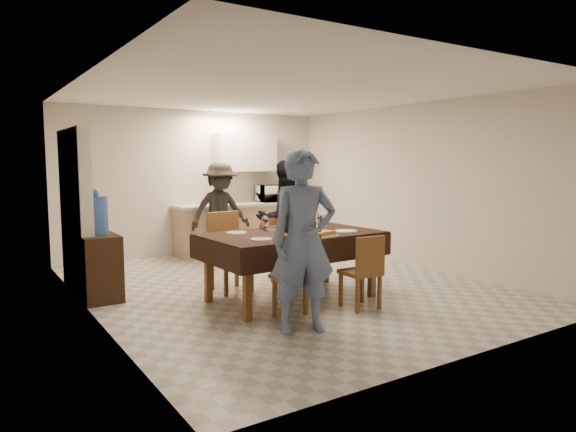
% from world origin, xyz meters
% --- Properties ---
extents(floor, '(5.00, 6.00, 0.02)m').
position_xyz_m(floor, '(0.00, 0.00, 0.00)').
color(floor, '#BABAB5').
rests_on(floor, ground).
extents(ceiling, '(5.00, 6.00, 0.02)m').
position_xyz_m(ceiling, '(0.00, 0.00, 2.60)').
color(ceiling, white).
rests_on(ceiling, wall_back).
extents(wall_back, '(5.00, 0.02, 2.60)m').
position_xyz_m(wall_back, '(0.00, 3.00, 1.30)').
color(wall_back, beige).
rests_on(wall_back, floor).
extents(wall_front, '(5.00, 0.02, 2.60)m').
position_xyz_m(wall_front, '(0.00, -3.00, 1.30)').
color(wall_front, beige).
rests_on(wall_front, floor).
extents(wall_left, '(0.02, 6.00, 2.60)m').
position_xyz_m(wall_left, '(-2.50, 0.00, 1.30)').
color(wall_left, beige).
rests_on(wall_left, floor).
extents(wall_right, '(0.02, 6.00, 2.60)m').
position_xyz_m(wall_right, '(2.50, 0.00, 1.30)').
color(wall_right, beige).
rests_on(wall_right, floor).
extents(stub_partition, '(0.15, 1.40, 2.10)m').
position_xyz_m(stub_partition, '(-2.42, 1.20, 1.05)').
color(stub_partition, silver).
rests_on(stub_partition, floor).
extents(kitchen_base_cabinet, '(2.20, 0.60, 0.86)m').
position_xyz_m(kitchen_base_cabinet, '(0.60, 2.68, 0.43)').
color(kitchen_base_cabinet, tan).
rests_on(kitchen_base_cabinet, floor).
extents(kitchen_worktop, '(2.24, 0.64, 0.05)m').
position_xyz_m(kitchen_worktop, '(0.60, 2.68, 0.89)').
color(kitchen_worktop, '#B9B8B3').
rests_on(kitchen_worktop, kitchen_base_cabinet).
extents(upper_cabinet, '(1.20, 0.34, 0.70)m').
position_xyz_m(upper_cabinet, '(0.90, 2.82, 1.85)').
color(upper_cabinet, white).
rests_on(upper_cabinet, wall_back).
extents(dining_table, '(2.16, 1.31, 0.83)m').
position_xyz_m(dining_table, '(-0.28, -0.60, 0.79)').
color(dining_table, black).
rests_on(dining_table, floor).
extents(chair_near_left, '(0.54, 0.55, 0.52)m').
position_xyz_m(chair_near_left, '(-0.73, -1.44, 0.58)').
color(chair_near_left, brown).
rests_on(chair_near_left, floor).
extents(chair_near_right, '(0.41, 0.41, 0.46)m').
position_xyz_m(chair_near_right, '(0.17, -1.43, 0.52)').
color(chair_near_right, brown).
rests_on(chair_near_right, floor).
extents(chair_far_left, '(0.49, 0.49, 0.55)m').
position_xyz_m(chair_far_left, '(-0.73, 0.05, 0.63)').
color(chair_far_left, brown).
rests_on(chair_far_left, floor).
extents(chair_far_right, '(0.51, 0.51, 0.49)m').
position_xyz_m(chair_far_right, '(0.17, 0.07, 0.55)').
color(chair_far_right, brown).
rests_on(chair_far_right, floor).
extents(console, '(0.43, 0.87, 0.80)m').
position_xyz_m(console, '(-2.28, 0.75, 0.40)').
color(console, black).
rests_on(console, floor).
extents(water_jug, '(0.31, 0.31, 0.46)m').
position_xyz_m(water_jug, '(-2.28, 0.75, 1.03)').
color(water_jug, '#3D65C1').
rests_on(water_jug, console).
extents(wine_bottle, '(0.09, 0.09, 0.34)m').
position_xyz_m(wine_bottle, '(-0.33, -0.55, 1.00)').
color(wine_bottle, black).
rests_on(wine_bottle, dining_table).
extents(water_pitcher, '(0.13, 0.13, 0.20)m').
position_xyz_m(water_pitcher, '(0.07, -0.65, 0.92)').
color(water_pitcher, white).
rests_on(water_pitcher, dining_table).
extents(savoury_tart, '(0.50, 0.41, 0.05)m').
position_xyz_m(savoury_tart, '(-0.18, -0.98, 0.85)').
color(savoury_tart, '#CD873C').
rests_on(savoury_tart, dining_table).
extents(salad_bowl, '(0.18, 0.18, 0.07)m').
position_xyz_m(salad_bowl, '(0.02, -0.42, 0.86)').
color(salad_bowl, white).
rests_on(salad_bowl, dining_table).
extents(mushroom_dish, '(0.18, 0.18, 0.03)m').
position_xyz_m(mushroom_dish, '(-0.33, -0.32, 0.84)').
color(mushroom_dish, white).
rests_on(mushroom_dish, dining_table).
extents(wine_glass_a, '(0.09, 0.09, 0.20)m').
position_xyz_m(wine_glass_a, '(-0.83, -0.85, 0.92)').
color(wine_glass_a, white).
rests_on(wine_glass_a, dining_table).
extents(wine_glass_b, '(0.09, 0.09, 0.19)m').
position_xyz_m(wine_glass_b, '(0.27, -0.35, 0.92)').
color(wine_glass_b, white).
rests_on(wine_glass_b, dining_table).
extents(wine_glass_c, '(0.09, 0.09, 0.20)m').
position_xyz_m(wine_glass_c, '(-0.48, -0.30, 0.92)').
color(wine_glass_c, white).
rests_on(wine_glass_c, dining_table).
extents(plate_near_left, '(0.24, 0.24, 0.01)m').
position_xyz_m(plate_near_left, '(-0.88, -0.90, 0.83)').
color(plate_near_left, white).
rests_on(plate_near_left, dining_table).
extents(plate_near_right, '(0.28, 0.28, 0.02)m').
position_xyz_m(plate_near_right, '(0.32, -0.90, 0.83)').
color(plate_near_right, white).
rests_on(plate_near_right, dining_table).
extents(plate_far_left, '(0.26, 0.26, 0.01)m').
position_xyz_m(plate_far_left, '(-0.88, -0.30, 0.83)').
color(plate_far_left, white).
rests_on(plate_far_left, dining_table).
extents(plate_far_right, '(0.26, 0.26, 0.01)m').
position_xyz_m(plate_far_right, '(0.32, -0.30, 0.83)').
color(plate_far_right, white).
rests_on(plate_far_right, dining_table).
extents(microwave, '(0.58, 0.39, 0.32)m').
position_xyz_m(microwave, '(1.42, 2.68, 1.07)').
color(microwave, white).
rests_on(microwave, kitchen_worktop).
extents(person_near, '(0.76, 0.61, 1.82)m').
position_xyz_m(person_near, '(-0.83, -1.65, 0.91)').
color(person_near, slate).
rests_on(person_near, floor).
extents(person_far, '(0.94, 0.79, 1.70)m').
position_xyz_m(person_far, '(0.27, 0.45, 0.85)').
color(person_far, black).
rests_on(person_far, floor).
extents(person_kitchen, '(1.08, 0.62, 1.67)m').
position_xyz_m(person_kitchen, '(0.09, 2.23, 0.83)').
color(person_kitchen, black).
rests_on(person_kitchen, floor).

